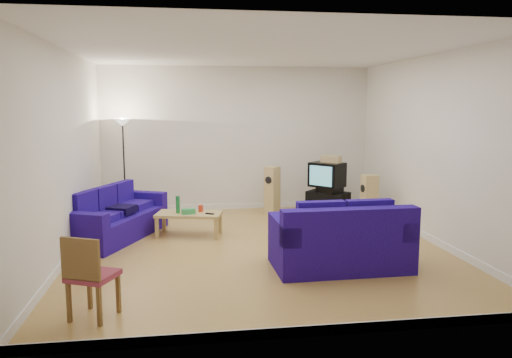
{
  "coord_description": "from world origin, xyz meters",
  "views": [
    {
      "loc": [
        -1.21,
        -7.92,
        2.34
      ],
      "look_at": [
        0.0,
        0.4,
        1.1
      ],
      "focal_mm": 35.0,
      "sensor_mm": 36.0,
      "label": 1
    }
  ],
  "objects": [
    {
      "name": "room",
      "position": [
        0.0,
        0.0,
        1.54
      ],
      "size": [
        6.01,
        6.51,
        3.21
      ],
      "color": "olive",
      "rests_on": "ground"
    },
    {
      "name": "sofa_three_seat",
      "position": [
        -2.51,
        1.02,
        0.32
      ],
      "size": [
        1.8,
        2.44,
        0.87
      ],
      "rotation": [
        0.0,
        0.0,
        -1.99
      ],
      "color": "#140451",
      "rests_on": "ground"
    },
    {
      "name": "sofa_loveseat",
      "position": [
        1.01,
        -1.21,
        0.36
      ],
      "size": [
        1.94,
        1.11,
        0.96
      ],
      "rotation": [
        0.0,
        0.0,
        0.02
      ],
      "color": "#140451",
      "rests_on": "ground"
    },
    {
      "name": "coffee_table",
      "position": [
        -1.14,
        0.98,
        0.37
      ],
      "size": [
        1.26,
        0.82,
        0.42
      ],
      "rotation": [
        0.0,
        0.0,
        -0.22
      ],
      "color": "tan",
      "rests_on": "ground"
    },
    {
      "name": "bottle",
      "position": [
        -1.34,
        0.98,
        0.58
      ],
      "size": [
        0.08,
        0.08,
        0.31
      ],
      "primitive_type": "cylinder",
      "rotation": [
        0.0,
        0.0,
        -0.04
      ],
      "color": "#197233",
      "rests_on": "coffee_table"
    },
    {
      "name": "tissue_box",
      "position": [
        -1.15,
        0.88,
        0.47
      ],
      "size": [
        0.25,
        0.17,
        0.1
      ],
      "primitive_type": "cube",
      "rotation": [
        0.0,
        0.0,
        0.19
      ],
      "color": "green",
      "rests_on": "coffee_table"
    },
    {
      "name": "red_canister",
      "position": [
        -0.93,
        1.04,
        0.48
      ],
      "size": [
        0.1,
        0.1,
        0.13
      ],
      "primitive_type": "cylinder",
      "rotation": [
        0.0,
        0.0,
        -0.08
      ],
      "color": "red",
      "rests_on": "coffee_table"
    },
    {
      "name": "remote",
      "position": [
        -0.77,
        0.81,
        0.43
      ],
      "size": [
        0.16,
        0.12,
        0.02
      ],
      "primitive_type": "cube",
      "rotation": [
        0.0,
        0.0,
        -0.54
      ],
      "color": "black",
      "rests_on": "coffee_table"
    },
    {
      "name": "tv_stand",
      "position": [
        1.82,
        2.23,
        0.26
      ],
      "size": [
        0.95,
        0.92,
        0.52
      ],
      "primitive_type": "cube",
      "rotation": [
        0.0,
        0.0,
        -0.75
      ],
      "color": "black",
      "rests_on": "ground"
    },
    {
      "name": "av_receiver",
      "position": [
        1.84,
        2.17,
        0.57
      ],
      "size": [
        0.57,
        0.59,
        0.11
      ],
      "primitive_type": "cube",
      "rotation": [
        0.0,
        0.0,
        -0.97
      ],
      "color": "black",
      "rests_on": "tv_stand"
    },
    {
      "name": "television",
      "position": [
        1.8,
        2.25,
        0.89
      ],
      "size": [
        0.81,
        0.83,
        0.52
      ],
      "rotation": [
        0.0,
        0.0,
        -0.84
      ],
      "color": "black",
      "rests_on": "av_receiver"
    },
    {
      "name": "centre_speaker",
      "position": [
        1.88,
        2.25,
        1.22
      ],
      "size": [
        0.42,
        0.41,
        0.15
      ],
      "primitive_type": "cube",
      "rotation": [
        0.0,
        0.0,
        -0.76
      ],
      "color": "tan",
      "rests_on": "television"
    },
    {
      "name": "speaker_left",
      "position": [
        0.67,
        2.56,
        0.52
      ],
      "size": [
        0.38,
        0.39,
        1.04
      ],
      "rotation": [
        0.0,
        0.0,
        -0.71
      ],
      "color": "tan",
      "rests_on": "ground"
    },
    {
      "name": "speaker_right",
      "position": [
        2.41,
        1.35,
        0.5
      ],
      "size": [
        0.33,
        0.27,
        0.99
      ],
      "rotation": [
        0.0,
        0.0,
        -1.43
      ],
      "color": "tan",
      "rests_on": "ground"
    },
    {
      "name": "floor_lamp",
      "position": [
        -2.45,
        2.7,
        1.72
      ],
      "size": [
        0.36,
        0.36,
        2.08
      ],
      "color": "black",
      "rests_on": "ground"
    },
    {
      "name": "dining_chair",
      "position": [
        -2.26,
        -2.5,
        0.54
      ],
      "size": [
        0.61,
        0.61,
        0.96
      ],
      "rotation": [
        0.0,
        0.0,
        -0.43
      ],
      "color": "brown",
      "rests_on": "ground"
    }
  ]
}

